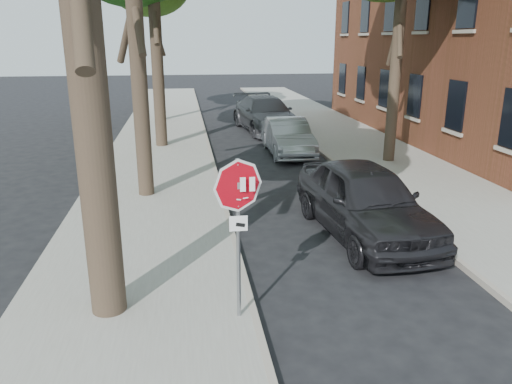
{
  "coord_description": "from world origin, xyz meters",
  "views": [
    {
      "loc": [
        -1.46,
        -7.1,
        4.39
      ],
      "look_at": [
        -0.35,
        0.47,
        2.05
      ],
      "focal_mm": 35.0,
      "sensor_mm": 36.0,
      "label": 1
    }
  ],
  "objects_px": {
    "car_c": "(266,114)",
    "car_a": "(365,200)",
    "car_b": "(288,137)",
    "stop_sign": "(238,209)"
  },
  "relations": [
    {
      "from": "stop_sign",
      "to": "car_a",
      "type": "distance_m",
      "value": 4.84
    },
    {
      "from": "car_c",
      "to": "car_a",
      "type": "bearing_deg",
      "value": -96.85
    },
    {
      "from": "car_b",
      "to": "car_c",
      "type": "xyz_separation_m",
      "value": [
        0.0,
        5.36,
        0.13
      ]
    },
    {
      "from": "car_a",
      "to": "car_b",
      "type": "bearing_deg",
      "value": 85.07
    },
    {
      "from": "stop_sign",
      "to": "car_c",
      "type": "height_order",
      "value": "stop_sign"
    },
    {
      "from": "stop_sign",
      "to": "car_b",
      "type": "distance_m",
      "value": 12.54
    },
    {
      "from": "stop_sign",
      "to": "car_b",
      "type": "height_order",
      "value": "stop_sign"
    },
    {
      "from": "stop_sign",
      "to": "car_b",
      "type": "relative_size",
      "value": 0.61
    },
    {
      "from": "car_a",
      "to": "car_b",
      "type": "xyz_separation_m",
      "value": [
        0.0,
        8.67,
        -0.14
      ]
    },
    {
      "from": "car_b",
      "to": "car_c",
      "type": "height_order",
      "value": "car_c"
    }
  ]
}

